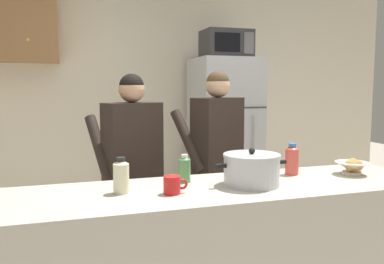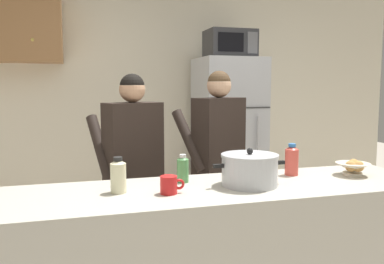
% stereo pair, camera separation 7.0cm
% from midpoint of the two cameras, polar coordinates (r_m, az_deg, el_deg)
% --- Properties ---
extents(back_wall_unit, '(6.00, 0.48, 2.60)m').
position_cam_midpoint_polar(back_wall_unit, '(4.39, -8.81, 5.43)').
color(back_wall_unit, beige).
rests_on(back_wall_unit, ground).
extents(refrigerator, '(0.64, 0.68, 1.77)m').
position_cam_midpoint_polar(refrigerator, '(4.28, 5.58, -1.59)').
color(refrigerator, '#B7BABF').
rests_on(refrigerator, ground).
extents(microwave, '(0.48, 0.37, 0.28)m').
position_cam_midpoint_polar(microwave, '(4.24, 5.85, 12.23)').
color(microwave, '#2D2D30').
rests_on(microwave, refrigerator).
extents(person_near_pot, '(0.57, 0.53, 1.57)m').
position_cam_midpoint_polar(person_near_pot, '(2.94, -7.68, -3.62)').
color(person_near_pot, '#33384C').
rests_on(person_near_pot, ground).
extents(person_by_sink, '(0.60, 0.56, 1.60)m').
position_cam_midpoint_polar(person_by_sink, '(3.17, 4.29, -2.41)').
color(person_by_sink, '#726656').
rests_on(person_by_sink, ground).
extents(cooking_pot, '(0.44, 0.33, 0.22)m').
position_cam_midpoint_polar(cooking_pot, '(2.33, 8.97, -5.28)').
color(cooking_pot, silver).
rests_on(cooking_pot, kitchen_island).
extents(coffee_mug, '(0.13, 0.09, 0.10)m').
position_cam_midpoint_polar(coffee_mug, '(2.14, -2.28, -7.46)').
color(coffee_mug, red).
rests_on(coffee_mug, kitchen_island).
extents(bread_bowl, '(0.21, 0.21, 0.10)m').
position_cam_midpoint_polar(bread_bowl, '(2.77, 22.44, -4.65)').
color(bread_bowl, beige).
rests_on(bread_bowl, kitchen_island).
extents(bottle_near_edge, '(0.08, 0.08, 0.19)m').
position_cam_midpoint_polar(bottle_near_edge, '(2.17, -9.45, -6.05)').
color(bottle_near_edge, beige).
rests_on(bottle_near_edge, kitchen_island).
extents(bottle_mid_counter, '(0.07, 0.07, 0.17)m').
position_cam_midpoint_polar(bottle_mid_counter, '(2.38, -0.46, -5.18)').
color(bottle_mid_counter, '#4C8C4C').
rests_on(bottle_mid_counter, kitchen_island).
extents(bottle_far_corner, '(0.09, 0.09, 0.20)m').
position_cam_midpoint_polar(bottle_far_corner, '(2.65, 14.62, -3.81)').
color(bottle_far_corner, '#D84C3F').
rests_on(bottle_far_corner, kitchen_island).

